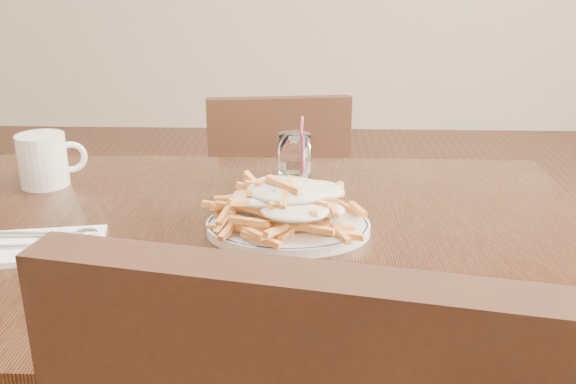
{
  "coord_description": "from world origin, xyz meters",
  "views": [
    {
      "loc": [
        0.1,
        -0.98,
        1.18
      ],
      "look_at": [
        0.07,
        -0.01,
        0.82
      ],
      "focal_mm": 40.0,
      "sensor_mm": 36.0,
      "label": 1
    }
  ],
  "objects_px": {
    "table": "(249,271)",
    "water_glass": "(295,163)",
    "coffee_mug": "(44,160)",
    "chair_far": "(277,211)",
    "loaded_fries": "(288,198)",
    "fries_plate": "(288,226)"
  },
  "relations": [
    {
      "from": "chair_far",
      "to": "loaded_fries",
      "type": "bearing_deg",
      "value": -85.63
    },
    {
      "from": "fries_plate",
      "to": "loaded_fries",
      "type": "relative_size",
      "value": 1.18
    },
    {
      "from": "loaded_fries",
      "to": "fries_plate",
      "type": "bearing_deg",
      "value": 0.0
    },
    {
      "from": "table",
      "to": "coffee_mug",
      "type": "height_order",
      "value": "coffee_mug"
    },
    {
      "from": "table",
      "to": "chair_far",
      "type": "height_order",
      "value": "chair_far"
    },
    {
      "from": "fries_plate",
      "to": "chair_far",
      "type": "bearing_deg",
      "value": 94.37
    },
    {
      "from": "table",
      "to": "loaded_fries",
      "type": "distance_m",
      "value": 0.15
    },
    {
      "from": "coffee_mug",
      "to": "chair_far",
      "type": "bearing_deg",
      "value": 53.06
    },
    {
      "from": "table",
      "to": "coffee_mug",
      "type": "distance_m",
      "value": 0.48
    },
    {
      "from": "table",
      "to": "fries_plate",
      "type": "relative_size",
      "value": 3.97
    },
    {
      "from": "fries_plate",
      "to": "water_glass",
      "type": "distance_m",
      "value": 0.24
    },
    {
      "from": "table",
      "to": "water_glass",
      "type": "xyz_separation_m",
      "value": [
        0.07,
        0.22,
        0.12
      ]
    },
    {
      "from": "table",
      "to": "water_glass",
      "type": "distance_m",
      "value": 0.27
    },
    {
      "from": "chair_far",
      "to": "water_glass",
      "type": "height_order",
      "value": "water_glass"
    },
    {
      "from": "chair_far",
      "to": "fries_plate",
      "type": "distance_m",
      "value": 0.83
    },
    {
      "from": "table",
      "to": "fries_plate",
      "type": "height_order",
      "value": "fries_plate"
    },
    {
      "from": "table",
      "to": "loaded_fries",
      "type": "bearing_deg",
      "value": -6.86
    },
    {
      "from": "chair_far",
      "to": "fries_plate",
      "type": "height_order",
      "value": "chair_far"
    },
    {
      "from": "chair_far",
      "to": "loaded_fries",
      "type": "height_order",
      "value": "loaded_fries"
    },
    {
      "from": "fries_plate",
      "to": "water_glass",
      "type": "relative_size",
      "value": 2.16
    },
    {
      "from": "fries_plate",
      "to": "table",
      "type": "bearing_deg",
      "value": 173.14
    },
    {
      "from": "loaded_fries",
      "to": "coffee_mug",
      "type": "distance_m",
      "value": 0.53
    }
  ]
}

